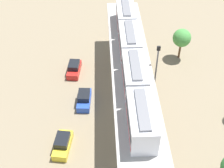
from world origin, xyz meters
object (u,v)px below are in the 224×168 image
at_px(parked_car_yellow, 63,144).
at_px(train, 132,57).
at_px(tree_mid_lot, 182,38).
at_px(parked_car_red, 74,69).
at_px(signal_post, 156,73).
at_px(parked_car_blue, 84,99).

bearing_deg(parked_car_yellow, train, 47.08).
bearing_deg(train, tree_mid_lot, 50.14).
distance_m(parked_car_red, signal_post, 14.42).
relative_size(parked_car_yellow, parked_car_red, 1.01).
height_order(train, parked_car_yellow, train).
height_order(train, signal_post, train).
height_order(parked_car_yellow, signal_post, signal_post).
distance_m(train, parked_car_blue, 10.15).
bearing_deg(train, parked_car_red, 136.23).
height_order(train, parked_car_blue, train).
bearing_deg(tree_mid_lot, signal_post, -119.71).
relative_size(tree_mid_lot, signal_post, 0.56).
height_order(parked_car_yellow, tree_mid_lot, tree_mid_lot).
bearing_deg(signal_post, parked_car_yellow, -147.66).
height_order(parked_car_yellow, parked_car_red, same).
xyz_separation_m(parked_car_red, signal_post, (11.65, -7.16, 4.57)).
height_order(parked_car_red, signal_post, signal_post).
xyz_separation_m(parked_car_yellow, parked_car_blue, (2.44, 7.88, 0.00)).
height_order(tree_mid_lot, signal_post, signal_post).
bearing_deg(parked_car_yellow, signal_post, 41.05).
relative_size(parked_car_red, signal_post, 0.46).
relative_size(train, signal_post, 2.86).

